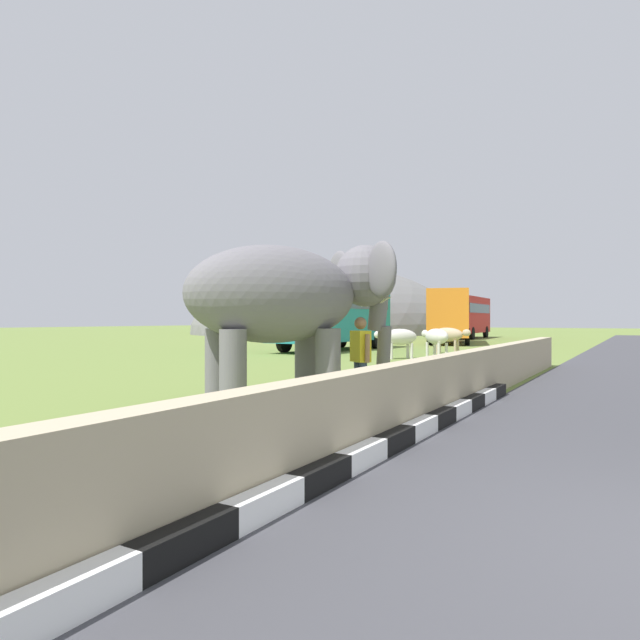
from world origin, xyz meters
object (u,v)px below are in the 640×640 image
object	(u,v)px
bus_red	(465,314)
cow_mid	(448,335)
cow_near	(436,337)
cow_far	(399,338)
elephant	(292,298)
person_handler	(360,356)
bus_orange	(450,313)
bus_teal	(333,310)

from	to	relation	value
bus_red	cow_mid	xyz separation A→B (m)	(-21.41, -5.21, -1.21)
cow_near	cow_far	size ratio (longest dim) A/B	1.03
elephant	cow_mid	bearing A→B (deg)	8.58
cow_near	cow_mid	xyz separation A→B (m)	(3.07, 0.44, 0.00)
person_handler	bus_red	world-z (taller)	bus_red
bus_red	cow_far	xyz separation A→B (m)	(-25.80, -4.51, -1.21)
person_handler	cow_far	size ratio (longest dim) A/B	0.99
elephant	person_handler	bearing A→B (deg)	-35.50
cow_far	elephant	bearing A→B (deg)	-165.68
cow_near	person_handler	bearing A→B (deg)	-167.28
bus_orange	bus_red	bearing A→B (deg)	10.15
elephant	bus_orange	size ratio (longest dim) A/B	0.44
elephant	person_handler	size ratio (longest dim) A/B	2.39
bus_teal	bus_orange	bearing A→B (deg)	-13.40
person_handler	bus_teal	size ratio (longest dim) A/B	0.19
bus_teal	bus_orange	distance (m)	11.63
bus_orange	cow_mid	world-z (taller)	bus_orange
elephant	person_handler	xyz separation A→B (m)	(1.12, -0.80, -1.06)
person_handler	cow_near	size ratio (longest dim) A/B	0.96
bus_red	person_handler	bearing A→B (deg)	-167.11
bus_orange	cow_far	distance (m)	15.70
cow_far	bus_orange	bearing A→B (deg)	9.75
person_handler	bus_red	xyz separation A→B (m)	(37.71, 8.63, 1.15)
person_handler	elephant	bearing A→B (deg)	144.50
bus_orange	person_handler	bearing A→B (deg)	-166.08
bus_teal	cow_mid	bearing A→B (deg)	-87.41
person_handler	bus_orange	bearing A→B (deg)	13.92
elephant	bus_orange	xyz separation A→B (m)	(28.46, 5.98, 0.09)
elephant	bus_orange	world-z (taller)	bus_orange
person_handler	bus_orange	distance (m)	28.19
bus_orange	cow_near	size ratio (longest dim) A/B	5.22
cow_near	cow_mid	bearing A→B (deg)	8.10
bus_teal	cow_far	world-z (taller)	bus_teal
person_handler	cow_far	distance (m)	12.61
bus_red	cow_near	size ratio (longest dim) A/B	4.95
bus_teal	person_handler	bearing A→B (deg)	-149.43
cow_mid	cow_far	world-z (taller)	same
cow_near	cow_far	distance (m)	1.74
elephant	bus_red	world-z (taller)	bus_red
bus_orange	bus_red	size ratio (longest dim) A/B	1.05
person_handler	cow_mid	world-z (taller)	person_handler
bus_orange	cow_near	bearing A→B (deg)	-164.97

